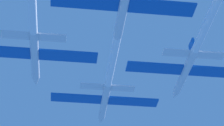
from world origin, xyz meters
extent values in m
cylinder|color=silver|center=(0.23, 0.25, -0.04)|extent=(1.07, 9.74, 1.07)
cone|color=silver|center=(0.23, 6.19, -0.04)|extent=(1.05, 2.14, 1.05)
ellipsoid|color=black|center=(0.23, 2.39, 0.42)|extent=(0.75, 1.95, 0.54)
cube|color=#0F51B2|center=(-4.01, -0.24, -0.04)|extent=(7.40, 2.14, 0.23)
cube|color=#0F51B2|center=(4.47, -0.24, -0.04)|extent=(7.40, 2.14, 0.23)
cube|color=#0F51B2|center=(0.23, -3.65, 1.28)|extent=(0.28, 1.75, 1.56)
cube|color=silver|center=(-1.97, -3.85, -0.04)|extent=(3.33, 1.29, 0.23)
cube|color=silver|center=(2.43, -3.85, -0.04)|extent=(3.33, 1.29, 0.23)
cylinder|color=white|center=(0.23, -18.90, -0.04)|extent=(0.96, 28.55, 0.96)
cylinder|color=silver|center=(-9.73, -10.30, -0.09)|extent=(1.07, 9.74, 1.07)
cone|color=silver|center=(-9.73, -4.35, -0.09)|extent=(1.05, 2.14, 1.05)
ellipsoid|color=black|center=(-9.73, -8.15, 0.36)|extent=(0.75, 1.95, 0.54)
cube|color=#0F51B2|center=(-13.97, -10.78, -0.09)|extent=(7.40, 2.14, 0.23)
cube|color=#0F51B2|center=(-5.50, -10.78, -0.09)|extent=(7.40, 2.14, 0.23)
cube|color=#0F51B2|center=(-9.73, -14.19, 1.22)|extent=(0.28, 1.75, 1.56)
cube|color=silver|center=(-11.93, -14.39, -0.09)|extent=(3.33, 1.29, 0.23)
cube|color=silver|center=(-7.53, -14.39, -0.09)|extent=(3.33, 1.29, 0.23)
cylinder|color=silver|center=(10.05, -9.32, -0.36)|extent=(1.07, 9.74, 1.07)
cone|color=silver|center=(10.05, -3.37, -0.36)|extent=(1.05, 2.14, 1.05)
ellipsoid|color=black|center=(10.05, -7.17, 0.09)|extent=(0.75, 1.95, 0.54)
cube|color=#0F51B2|center=(5.81, -9.80, -0.36)|extent=(7.40, 2.14, 0.23)
cube|color=#0F51B2|center=(14.29, -9.80, -0.36)|extent=(7.40, 2.14, 0.23)
cube|color=#0F51B2|center=(10.05, -13.21, 0.95)|extent=(0.28, 1.75, 1.56)
cube|color=silver|center=(7.85, -13.41, -0.36)|extent=(3.33, 1.29, 0.23)
cube|color=silver|center=(12.25, -13.41, -0.36)|extent=(3.33, 1.29, 0.23)
cylinder|color=silver|center=(0.21, -20.58, -0.09)|extent=(1.07, 9.74, 1.07)
cone|color=silver|center=(0.21, -14.64, -0.09)|extent=(1.05, 2.14, 1.05)
ellipsoid|color=black|center=(0.21, -18.44, 0.36)|extent=(0.75, 1.95, 0.54)
cube|color=#0F51B2|center=(-4.03, -21.07, -0.09)|extent=(7.40, 2.14, 0.23)
cube|color=#0F51B2|center=(4.45, -21.07, -0.09)|extent=(7.40, 2.14, 0.23)
camera|label=1|loc=(-5.08, -55.85, -32.59)|focal=69.85mm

